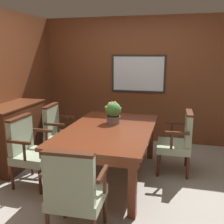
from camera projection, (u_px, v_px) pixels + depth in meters
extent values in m
plane|color=#A39E93|center=(106.00, 180.00, 3.71)|extent=(14.00, 14.00, 0.00)
cube|color=brown|center=(132.00, 80.00, 5.24)|extent=(7.20, 0.06, 2.45)
cube|color=white|center=(138.00, 74.00, 5.14)|extent=(0.99, 0.01, 0.66)
cube|color=#282623|center=(139.00, 56.00, 5.06)|extent=(1.06, 0.02, 0.04)
cube|color=#282623|center=(138.00, 91.00, 5.22)|extent=(1.06, 0.02, 0.04)
cube|color=#282623|center=(113.00, 73.00, 5.27)|extent=(0.04, 0.02, 0.66)
cube|color=#282623|center=(165.00, 74.00, 5.01)|extent=(0.03, 0.02, 0.66)
cube|color=maroon|center=(50.00, 177.00, 3.06)|extent=(0.09, 0.09, 0.69)
cube|color=maroon|center=(132.00, 188.00, 2.82)|extent=(0.09, 0.09, 0.69)
cube|color=maroon|center=(95.00, 134.00, 4.67)|extent=(0.09, 0.09, 0.69)
cube|color=maroon|center=(151.00, 139.00, 4.43)|extent=(0.09, 0.09, 0.69)
cube|color=maroon|center=(109.00, 134.00, 3.68)|extent=(1.13, 1.86, 0.09)
cube|color=maroon|center=(109.00, 130.00, 3.66)|extent=(1.19, 1.92, 0.04)
cylinder|color=#472314|center=(160.00, 154.00, 4.24)|extent=(0.04, 0.04, 0.34)
cylinder|color=#472314|center=(158.00, 165.00, 3.81)|extent=(0.04, 0.04, 0.34)
cylinder|color=#472314|center=(186.00, 156.00, 4.15)|extent=(0.04, 0.04, 0.34)
cylinder|color=#472314|center=(188.00, 168.00, 3.72)|extent=(0.04, 0.04, 0.34)
cube|color=#93A384|center=(173.00, 146.00, 3.93)|extent=(0.49, 0.53, 0.11)
cube|color=#93A384|center=(188.00, 129.00, 3.82)|extent=(0.10, 0.47, 0.46)
cube|color=#472314|center=(189.00, 113.00, 3.77)|extent=(0.10, 0.47, 0.03)
cylinder|color=#472314|center=(172.00, 130.00, 4.15)|extent=(0.04, 0.04, 0.24)
cube|color=#472314|center=(177.00, 123.00, 4.11)|extent=(0.33, 0.05, 0.04)
cylinder|color=#472314|center=(172.00, 141.00, 3.64)|extent=(0.04, 0.04, 0.24)
cube|color=#472314|center=(177.00, 133.00, 3.60)|extent=(0.33, 0.05, 0.04)
cylinder|color=#472314|center=(71.00, 156.00, 4.14)|extent=(0.04, 0.04, 0.34)
cylinder|color=#472314|center=(80.00, 146.00, 4.57)|extent=(0.04, 0.04, 0.34)
cylinder|color=#472314|center=(47.00, 154.00, 4.22)|extent=(0.04, 0.04, 0.34)
cylinder|color=#472314|center=(58.00, 145.00, 4.65)|extent=(0.04, 0.04, 0.34)
cube|color=#93A384|center=(63.00, 137.00, 4.34)|extent=(0.50, 0.54, 0.11)
cube|color=#93A384|center=(51.00, 120.00, 4.31)|extent=(0.11, 0.47, 0.46)
cube|color=#472314|center=(51.00, 106.00, 4.26)|extent=(0.12, 0.47, 0.03)
cylinder|color=#472314|center=(59.00, 132.00, 4.04)|extent=(0.04, 0.04, 0.24)
cube|color=#472314|center=(54.00, 125.00, 4.03)|extent=(0.33, 0.06, 0.04)
cylinder|color=#472314|center=(70.00, 123.00, 4.55)|extent=(0.04, 0.04, 0.24)
cube|color=#472314|center=(66.00, 116.00, 4.54)|extent=(0.33, 0.06, 0.04)
cylinder|color=#472314|center=(105.00, 208.00, 2.75)|extent=(0.04, 0.04, 0.34)
cylinder|color=#472314|center=(65.00, 203.00, 2.84)|extent=(0.04, 0.04, 0.34)
cube|color=#93A384|center=(77.00, 197.00, 2.55)|extent=(0.53, 0.50, 0.11)
cube|color=#93A384|center=(69.00, 180.00, 2.30)|extent=(0.47, 0.10, 0.46)
cube|color=#472314|center=(68.00, 154.00, 2.25)|extent=(0.47, 0.11, 0.03)
cylinder|color=#472314|center=(104.00, 182.00, 2.49)|extent=(0.04, 0.04, 0.24)
cube|color=#472314|center=(102.00, 174.00, 2.40)|extent=(0.05, 0.33, 0.04)
cylinder|color=#472314|center=(53.00, 177.00, 2.60)|extent=(0.04, 0.04, 0.24)
cube|color=#472314|center=(49.00, 169.00, 2.51)|extent=(0.05, 0.33, 0.04)
cylinder|color=#472314|center=(40.00, 182.00, 3.32)|extent=(0.04, 0.04, 0.34)
cylinder|color=#472314|center=(57.00, 167.00, 3.74)|extent=(0.04, 0.04, 0.34)
cylinder|color=#472314|center=(12.00, 177.00, 3.44)|extent=(0.04, 0.04, 0.34)
cylinder|color=#472314|center=(32.00, 164.00, 3.86)|extent=(0.04, 0.04, 0.34)
cube|color=#93A384|center=(35.00, 157.00, 3.54)|extent=(0.49, 0.52, 0.11)
cube|color=#93A384|center=(20.00, 135.00, 3.53)|extent=(0.09, 0.47, 0.46)
cube|color=#472314|center=(19.00, 118.00, 3.48)|extent=(0.10, 0.47, 0.03)
cylinder|color=#472314|center=(24.00, 152.00, 3.24)|extent=(0.04, 0.04, 0.24)
cube|color=#472314|center=(19.00, 142.00, 3.24)|extent=(0.33, 0.05, 0.04)
cylinder|color=#472314|center=(46.00, 139.00, 3.74)|extent=(0.04, 0.04, 0.24)
cube|color=#472314|center=(41.00, 130.00, 3.73)|extent=(0.33, 0.05, 0.04)
cylinder|color=gray|center=(113.00, 120.00, 3.91)|extent=(0.20, 0.20, 0.11)
cylinder|color=gray|center=(113.00, 117.00, 3.90)|extent=(0.21, 0.21, 0.02)
sphere|color=#427F3D|center=(113.00, 110.00, 3.88)|extent=(0.23, 0.23, 0.23)
sphere|color=gold|center=(112.00, 104.00, 3.93)|extent=(0.04, 0.04, 0.04)
sphere|color=#E3B751|center=(109.00, 109.00, 3.97)|extent=(0.04, 0.04, 0.04)
sphere|color=#F1B451|center=(115.00, 103.00, 3.85)|extent=(0.04, 0.04, 0.04)
sphere|color=#E7A356|center=(110.00, 104.00, 3.93)|extent=(0.06, 0.06, 0.06)
sphere|color=gold|center=(106.00, 107.00, 3.85)|extent=(0.04, 0.04, 0.04)
sphere|color=gold|center=(120.00, 108.00, 3.87)|extent=(0.04, 0.04, 0.04)
sphere|color=gold|center=(112.00, 103.00, 3.91)|extent=(0.04, 0.04, 0.04)
cube|color=#512816|center=(15.00, 136.00, 4.16)|extent=(0.47, 1.11, 0.96)
cube|color=#5B2D19|center=(13.00, 106.00, 4.05)|extent=(0.49, 1.13, 0.02)
sphere|color=#4C422D|center=(28.00, 120.00, 4.04)|extent=(0.03, 0.03, 0.03)
sphere|color=#4C422D|center=(20.00, 148.00, 3.88)|extent=(0.03, 0.03, 0.03)
sphere|color=#4C422D|center=(38.00, 138.00, 4.35)|extent=(0.03, 0.03, 0.03)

